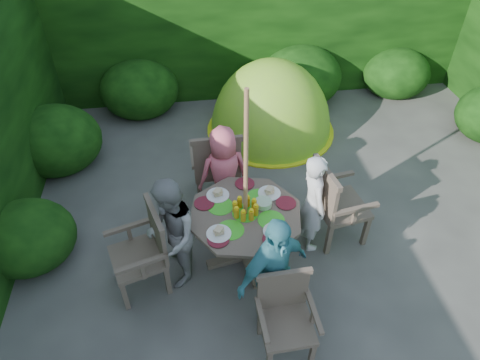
{
  "coord_description": "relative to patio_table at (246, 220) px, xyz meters",
  "views": [
    {
      "loc": [
        -1.43,
        -3.34,
        3.94
      ],
      "look_at": [
        -0.92,
        0.23,
        0.85
      ],
      "focal_mm": 32.0,
      "sensor_mm": 36.0,
      "label": 1
    }
  ],
  "objects": [
    {
      "name": "ground",
      "position": [
        0.92,
        0.17,
        -0.61
      ],
      "size": [
        60.0,
        60.0,
        0.0
      ],
      "primitive_type": "plane",
      "color": "#42403B",
      "rests_on": "ground"
    },
    {
      "name": "child_left",
      "position": [
        -0.79,
        -0.14,
        0.06
      ],
      "size": [
        0.54,
        0.67,
        1.34
      ],
      "primitive_type": "imported",
      "rotation": [
        0.0,
        0.0,
        -1.53
      ],
      "color": "gray",
      "rests_on": "ground"
    },
    {
      "name": "child_back",
      "position": [
        -0.15,
        0.79,
        0.02
      ],
      "size": [
        0.69,
        0.52,
        1.28
      ],
      "primitive_type": "imported",
      "rotation": [
        0.0,
        0.0,
        3.35
      ],
      "color": "#E45E70",
      "rests_on": "ground"
    },
    {
      "name": "garden_chair_front",
      "position": [
        0.2,
        -1.09,
        -0.15
      ],
      "size": [
        0.53,
        0.48,
        0.87
      ],
      "rotation": [
        0.0,
        0.0,
        0.03
      ],
      "color": "#493C30",
      "rests_on": "ground"
    },
    {
      "name": "garden_chair_left",
      "position": [
        -1.08,
        -0.18,
        -0.09
      ],
      "size": [
        0.67,
        0.71,
        0.98
      ],
      "rotation": [
        0.0,
        0.0,
        -1.28
      ],
      "color": "#493C30",
      "rests_on": "ground"
    },
    {
      "name": "hedge_enclosure",
      "position": [
        0.92,
        1.5,
        0.64
      ],
      "size": [
        9.0,
        9.0,
        2.5
      ],
      "color": "black",
      "rests_on": "ground"
    },
    {
      "name": "garden_chair_back",
      "position": [
        -0.21,
        1.07,
        -0.05
      ],
      "size": [
        0.64,
        0.57,
        1.05
      ],
      "rotation": [
        0.0,
        0.0,
        3.16
      ],
      "color": "#493C30",
      "rests_on": "ground"
    },
    {
      "name": "parasol_pole",
      "position": [
        -0.0,
        -0.0,
        0.49
      ],
      "size": [
        0.05,
        0.05,
        2.2
      ],
      "primitive_type": "cylinder",
      "rotation": [
        0.0,
        0.0,
        0.18
      ],
      "color": "#9B6A3E",
      "rests_on": "ground"
    },
    {
      "name": "dome_tent",
      "position": [
        0.8,
        2.56,
        -0.61
      ],
      "size": [
        2.2,
        2.2,
        2.35
      ],
      "rotation": [
        0.0,
        0.0,
        -0.15
      ],
      "color": "#93DA2A",
      "rests_on": "ground"
    },
    {
      "name": "garden_chair_right",
      "position": [
        1.07,
        0.19,
        -0.06
      ],
      "size": [
        0.64,
        0.7,
        1.04
      ],
      "rotation": [
        0.0,
        0.0,
        1.73
      ],
      "color": "#493C30",
      "rests_on": "ground"
    },
    {
      "name": "child_front",
      "position": [
        0.14,
        -0.79,
        0.07
      ],
      "size": [
        0.87,
        0.68,
        1.38
      ],
      "primitive_type": "imported",
      "rotation": [
        0.0,
        0.0,
        0.5
      ],
      "color": "teal",
      "rests_on": "ground"
    },
    {
      "name": "child_right",
      "position": [
        0.78,
        0.14,
        0.02
      ],
      "size": [
        0.34,
        0.49,
        1.28
      ],
      "primitive_type": "imported",
      "rotation": [
        0.0,
        0.0,
        1.66
      ],
      "color": "silver",
      "rests_on": "ground"
    },
    {
      "name": "patio_table",
      "position": [
        0.0,
        0.0,
        0.0
      ],
      "size": [
        1.46,
        1.46,
        0.87
      ],
      "rotation": [
        0.0,
        0.0,
        0.18
      ],
      "color": "#493C30",
      "rests_on": "ground"
    }
  ]
}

